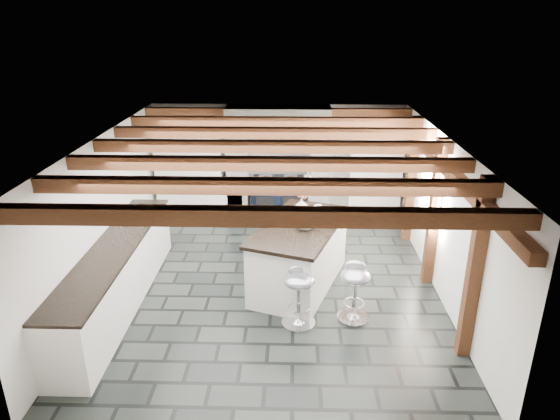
{
  "coord_description": "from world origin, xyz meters",
  "views": [
    {
      "loc": [
        0.3,
        -6.8,
        3.92
      ],
      "look_at": [
        0.1,
        0.4,
        1.1
      ],
      "focal_mm": 32.0,
      "sensor_mm": 36.0,
      "label": 1
    }
  ],
  "objects_px": {
    "range_cooker": "(278,198)",
    "bar_stool_near": "(355,285)",
    "kitchen_island": "(300,254)",
    "bar_stool_far": "(299,289)"
  },
  "relations": [
    {
      "from": "range_cooker",
      "to": "bar_stool_far",
      "type": "xyz_separation_m",
      "value": [
        0.39,
        -3.7,
        0.07
      ]
    },
    {
      "from": "range_cooker",
      "to": "kitchen_island",
      "type": "distance_m",
      "value": 2.65
    },
    {
      "from": "bar_stool_far",
      "to": "bar_stool_near",
      "type": "bearing_deg",
      "value": 1.23
    },
    {
      "from": "kitchen_island",
      "to": "range_cooker",
      "type": "bearing_deg",
      "value": 118.33
    },
    {
      "from": "bar_stool_far",
      "to": "range_cooker",
      "type": "bearing_deg",
      "value": 86.15
    },
    {
      "from": "kitchen_island",
      "to": "bar_stool_far",
      "type": "height_order",
      "value": "kitchen_island"
    },
    {
      "from": "range_cooker",
      "to": "bar_stool_near",
      "type": "height_order",
      "value": "range_cooker"
    },
    {
      "from": "range_cooker",
      "to": "bar_stool_near",
      "type": "distance_m",
      "value": 3.74
    },
    {
      "from": "bar_stool_near",
      "to": "bar_stool_far",
      "type": "bearing_deg",
      "value": -158.18
    },
    {
      "from": "range_cooker",
      "to": "bar_stool_near",
      "type": "bearing_deg",
      "value": -72.04
    }
  ]
}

